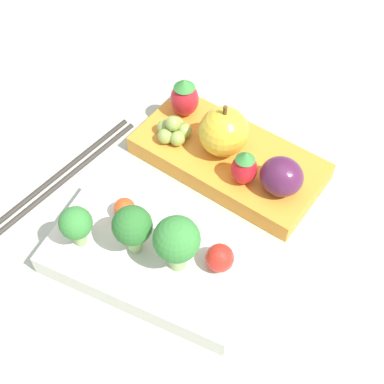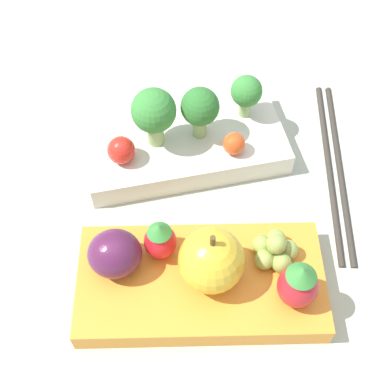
{
  "view_description": "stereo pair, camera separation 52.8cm",
  "coord_description": "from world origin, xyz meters",
  "views": [
    {
      "loc": [
        -0.16,
        0.26,
        0.43
      ],
      "look_at": [
        0.0,
        0.0,
        0.03
      ],
      "focal_mm": 50.0,
      "sensor_mm": 36.0,
      "label": 1
    },
    {
      "loc": [
        -0.03,
        -0.25,
        0.4
      ],
      "look_at": [
        0.0,
        0.0,
        0.03
      ],
      "focal_mm": 50.0,
      "sensor_mm": 36.0,
      "label": 2
    }
  ],
  "objects": [
    {
      "name": "strawberry_0",
      "position": [
        -0.03,
        -0.05,
        0.04
      ],
      "size": [
        0.03,
        0.03,
        0.04
      ],
      "color": "red",
      "rests_on": "bento_box_fruit"
    },
    {
      "name": "cherry_tomato_1",
      "position": [
        -0.06,
        0.05,
        0.04
      ],
      "size": [
        0.03,
        0.03,
        0.03
      ],
      "color": "red",
      "rests_on": "bento_box_savoury"
    },
    {
      "name": "grape_cluster",
      "position": [
        0.06,
        -0.06,
        0.03
      ],
      "size": [
        0.04,
        0.04,
        0.03
      ],
      "color": "#8EA84C",
      "rests_on": "bento_box_fruit"
    },
    {
      "name": "strawberry_1",
      "position": [
        0.07,
        -0.1,
        0.04
      ],
      "size": [
        0.03,
        0.03,
        0.05
      ],
      "color": "red",
      "rests_on": "bento_box_fruit"
    },
    {
      "name": "cherry_tomato_0",
      "position": [
        0.04,
        0.05,
        0.03
      ],
      "size": [
        0.02,
        0.02,
        0.02
      ],
      "color": "#DB4C1E",
      "rests_on": "bento_box_savoury"
    },
    {
      "name": "bento_box_fruit",
      "position": [
        -0.0,
        -0.07,
        0.01
      ],
      "size": [
        0.2,
        0.11,
        0.02
      ],
      "color": "orange",
      "rests_on": "ground_plane"
    },
    {
      "name": "broccoli_floret_2",
      "position": [
        0.01,
        0.07,
        0.06
      ],
      "size": [
        0.03,
        0.03,
        0.05
      ],
      "color": "#93B770",
      "rests_on": "bento_box_savoury"
    },
    {
      "name": "broccoli_floret_1",
      "position": [
        -0.03,
        0.07,
        0.06
      ],
      "size": [
        0.04,
        0.04,
        0.06
      ],
      "color": "#93B770",
      "rests_on": "bento_box_savoury"
    },
    {
      "name": "plum",
      "position": [
        -0.06,
        -0.06,
        0.04
      ],
      "size": [
        0.04,
        0.04,
        0.04
      ],
      "color": "#511E42",
      "rests_on": "bento_box_fruit"
    },
    {
      "name": "bento_box_savoury",
      "position": [
        0.0,
        0.07,
        0.01
      ],
      "size": [
        0.2,
        0.12,
        0.02
      ],
      "color": "silver",
      "rests_on": "ground_plane"
    },
    {
      "name": "broccoli_floret_0",
      "position": [
        0.06,
        0.09,
        0.05
      ],
      "size": [
        0.03,
        0.03,
        0.04
      ],
      "color": "#93B770",
      "rests_on": "bento_box_savoury"
    },
    {
      "name": "chopsticks_pair",
      "position": [
        0.14,
        0.04,
        0.0
      ],
      "size": [
        0.05,
        0.21,
        0.01
      ],
      "color": "#332D28",
      "rests_on": "ground_plane"
    },
    {
      "name": "apple",
      "position": [
        0.01,
        -0.07,
        0.05
      ],
      "size": [
        0.05,
        0.05,
        0.06
      ],
      "color": "gold",
      "rests_on": "bento_box_fruit"
    },
    {
      "name": "ground_plane",
      "position": [
        0.0,
        0.0,
        0.0
      ],
      "size": [
        4.0,
        4.0,
        0.0
      ],
      "primitive_type": "plane",
      "color": "#ADB7A3"
    }
  ]
}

